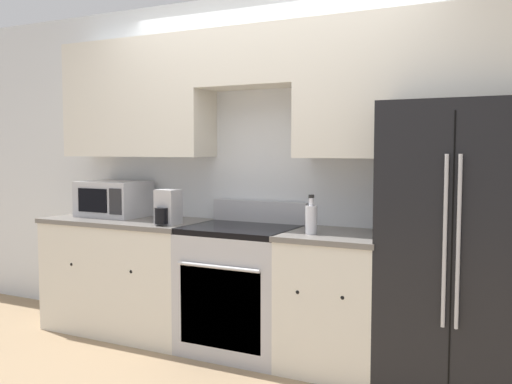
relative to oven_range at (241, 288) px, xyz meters
The scene contains 9 objects.
ground_plane 0.56m from the oven_range, 69.27° to the right, with size 12.00×12.00×0.00m, color #937A5B.
wall_back 1.13m from the oven_range, 64.93° to the left, with size 8.00×0.39×2.60m.
lower_cabinets_left 1.03m from the oven_range, behind, with size 1.31×0.64×0.90m.
lower_cabinets_right 0.71m from the oven_range, ahead, with size 0.67×0.64×0.90m.
oven_range is the anchor object (origin of this frame).
refrigerator 1.52m from the oven_range, ahead, with size 0.88×0.72×1.72m.
microwave 1.36m from the oven_range, behind, with size 0.53×0.39×0.29m.
bottle 0.79m from the oven_range, 10.20° to the right, with size 0.08×0.08×0.25m.
paper_towel_holder 0.79m from the oven_range, 164.77° to the right, with size 0.16×0.20×0.25m.
Camera 1 is at (1.79, -3.20, 1.44)m, focal length 40.00 mm.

